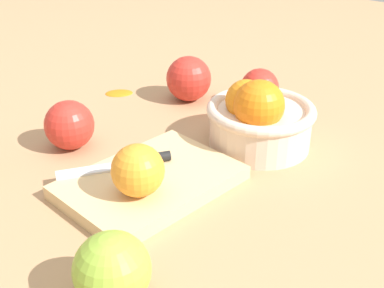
{
  "coord_description": "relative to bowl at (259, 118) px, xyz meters",
  "views": [
    {
      "loc": [
        0.52,
        0.43,
        0.38
      ],
      "look_at": [
        -0.01,
        0.09,
        0.04
      ],
      "focal_mm": 47.93,
      "sensor_mm": 36.0,
      "label": 1
    }
  ],
  "objects": [
    {
      "name": "ground_plane",
      "position": [
        0.12,
        -0.13,
        -0.05
      ],
      "size": [
        2.4,
        2.4,
        0.0
      ],
      "primitive_type": "plane",
      "color": "tan"
    },
    {
      "name": "apple_back_left",
      "position": [
        -0.14,
        -0.07,
        -0.01
      ],
      "size": [
        0.07,
        0.07,
        0.07
      ],
      "primitive_type": "sphere",
      "color": "red",
      "rests_on": "ground_plane"
    },
    {
      "name": "apple_back_right",
      "position": [
        0.36,
        0.03,
        -0.01
      ],
      "size": [
        0.08,
        0.08,
        0.08
      ],
      "primitive_type": "sphere",
      "color": "#8EB738",
      "rests_on": "ground_plane"
    },
    {
      "name": "cutting_board",
      "position": [
        0.18,
        -0.07,
        -0.04
      ],
      "size": [
        0.26,
        0.2,
        0.02
      ],
      "primitive_type": "cube",
      "rotation": [
        0.0,
        0.0,
        -0.21
      ],
      "color": "#DBB77F",
      "rests_on": "ground_plane"
    },
    {
      "name": "apple_front_right_2",
      "position": [
        0.16,
        -0.24,
        -0.01
      ],
      "size": [
        0.08,
        0.08,
        0.08
      ],
      "primitive_type": "sphere",
      "color": "red",
      "rests_on": "ground_plane"
    },
    {
      "name": "knife",
      "position": [
        0.18,
        -0.1,
        -0.02
      ],
      "size": [
        0.13,
        0.11,
        0.01
      ],
      "color": "silver",
      "rests_on": "cutting_board"
    },
    {
      "name": "orange_on_board",
      "position": [
        0.22,
        -0.05,
        0.0
      ],
      "size": [
        0.07,
        0.07,
        0.07
      ],
      "primitive_type": "sphere",
      "color": "orange",
      "rests_on": "cutting_board"
    },
    {
      "name": "apple_front_left",
      "position": [
        -0.09,
        -0.19,
        -0.01
      ],
      "size": [
        0.08,
        0.08,
        0.08
      ],
      "primitive_type": "sphere",
      "color": "red",
      "rests_on": "ground_plane"
    },
    {
      "name": "citrus_peel",
      "position": [
        -0.04,
        -0.31,
        -0.04
      ],
      "size": [
        0.06,
        0.06,
        0.01
      ],
      "primitive_type": "ellipsoid",
      "rotation": [
        0.0,
        0.0,
        2.27
      ],
      "color": "orange",
      "rests_on": "ground_plane"
    },
    {
      "name": "bowl",
      "position": [
        0.0,
        0.0,
        0.0
      ],
      "size": [
        0.16,
        0.16,
        0.11
      ],
      "color": "beige",
      "rests_on": "ground_plane"
    }
  ]
}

